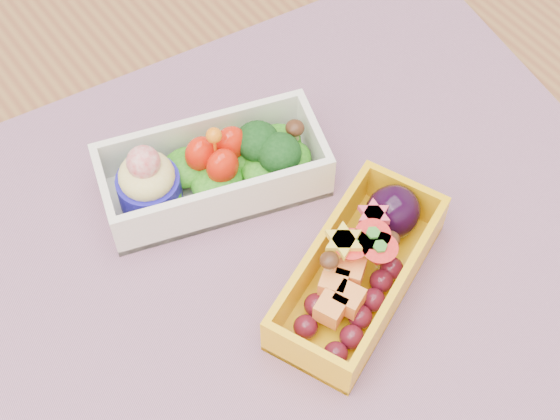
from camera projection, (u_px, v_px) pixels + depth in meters
table at (298, 264)px, 0.77m from camera, size 1.20×0.80×0.75m
placemat at (276, 246)px, 0.67m from camera, size 0.62×0.51×0.00m
bento_white at (212, 170)px, 0.67m from camera, size 0.19×0.13×0.07m
bento_yellow at (361, 268)px, 0.63m from camera, size 0.18×0.13×0.05m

